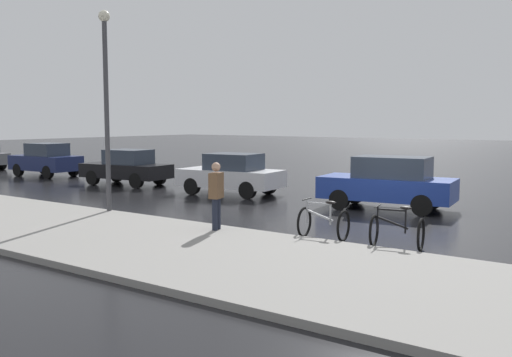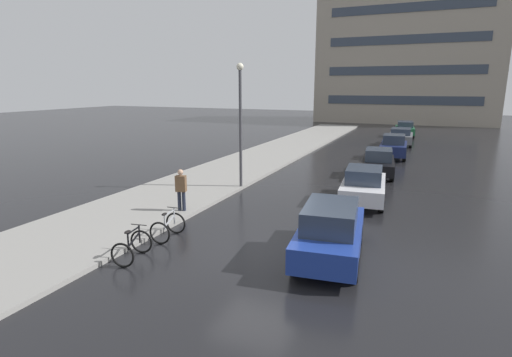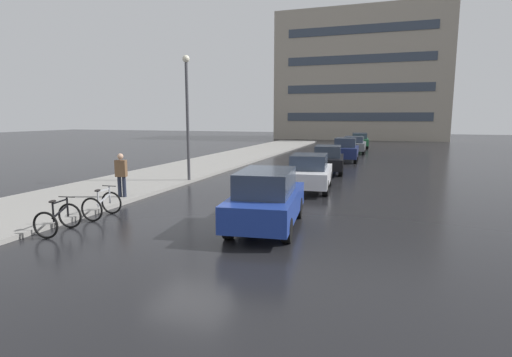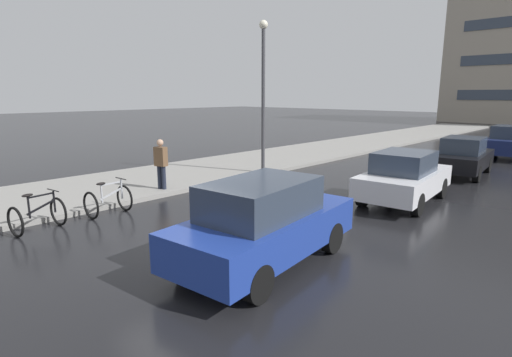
% 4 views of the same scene
% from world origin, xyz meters
% --- Properties ---
extents(ground_plane, '(140.00, 140.00, 0.00)m').
position_xyz_m(ground_plane, '(0.00, 0.00, 0.00)').
color(ground_plane, black).
extents(bicycle_nearest, '(0.90, 1.19, 0.96)m').
position_xyz_m(bicycle_nearest, '(-3.05, -1.94, 0.40)').
color(bicycle_nearest, black).
rests_on(bicycle_nearest, ground).
extents(bicycle_second, '(0.83, 1.13, 0.96)m').
position_xyz_m(bicycle_second, '(-3.10, -0.14, 0.41)').
color(bicycle_second, black).
rests_on(bicycle_second, ground).
extents(car_blue, '(2.20, 4.32, 1.68)m').
position_xyz_m(car_blue, '(2.16, 0.42, 0.84)').
color(car_blue, navy).
rests_on(car_blue, ground).
extents(car_white, '(2.13, 4.10, 1.57)m').
position_xyz_m(car_white, '(2.13, 6.69, 0.78)').
color(car_white, silver).
rests_on(car_white, ground).
extents(car_black, '(2.10, 4.15, 1.55)m').
position_xyz_m(car_black, '(2.05, 12.40, 0.76)').
color(car_black, black).
rests_on(car_black, ground).
extents(car_navy, '(1.89, 3.81, 1.67)m').
position_xyz_m(car_navy, '(2.32, 18.64, 0.82)').
color(car_navy, navy).
rests_on(car_navy, ground).
extents(pedestrian, '(0.45, 0.34, 1.80)m').
position_xyz_m(pedestrian, '(-4.16, 2.25, 1.02)').
color(pedestrian, '#1E2333').
rests_on(pedestrian, ground).
extents(streetlamp, '(0.33, 0.33, 5.96)m').
position_xyz_m(streetlamp, '(-3.73, 6.72, 3.56)').
color(streetlamp, '#424247').
rests_on(streetlamp, ground).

